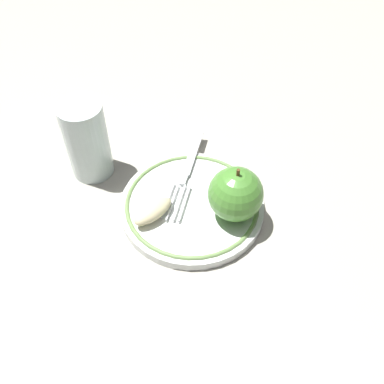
{
  "coord_description": "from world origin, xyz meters",
  "views": [
    {
      "loc": [
        -0.23,
        0.28,
        0.47
      ],
      "look_at": [
        -0.01,
        -0.02,
        0.04
      ],
      "focal_mm": 40.0,
      "sensor_mm": 36.0,
      "label": 1
    }
  ],
  "objects": [
    {
      "name": "ground_plane",
      "position": [
        0.0,
        0.0,
        0.0
      ],
      "size": [
        2.0,
        2.0,
        0.0
      ],
      "primitive_type": "plane",
      "color": "#AEAA9C"
    },
    {
      "name": "plate",
      "position": [
        -0.01,
        -0.02,
        0.01
      ],
      "size": [
        0.2,
        0.2,
        0.02
      ],
      "color": "white",
      "rests_on": "ground_plane"
    },
    {
      "name": "apple_red_whole",
      "position": [
        -0.07,
        -0.04,
        0.05
      ],
      "size": [
        0.07,
        0.07,
        0.08
      ],
      "color": "#4E9135",
      "rests_on": "plate"
    },
    {
      "name": "apple_slice_front",
      "position": [
        0.01,
        0.03,
        0.03
      ],
      "size": [
        0.04,
        0.06,
        0.02
      ],
      "primitive_type": "ellipsoid",
      "rotation": [
        0.0,
        0.0,
        1.41
      ],
      "color": "beige",
      "rests_on": "plate"
    },
    {
      "name": "fork",
      "position": [
        0.03,
        -0.06,
        0.02
      ],
      "size": [
        0.09,
        0.18,
        0.0
      ],
      "rotation": [
        0.0,
        0.0,
        1.97
      ],
      "color": "silver",
      "rests_on": "plate"
    },
    {
      "name": "drinking_glass",
      "position": [
        0.15,
        0.01,
        0.06
      ],
      "size": [
        0.06,
        0.06,
        0.12
      ],
      "primitive_type": "cylinder",
      "color": "silver",
      "rests_on": "ground_plane"
    }
  ]
}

